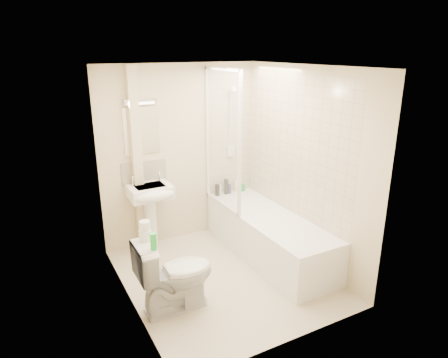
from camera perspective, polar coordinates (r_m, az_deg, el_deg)
floor at (r=4.86m, az=0.03°, el=-13.73°), size 2.50×2.50×0.00m
wall_back at (r=5.44m, az=-6.24°, el=3.47°), size 2.20×0.02×2.40m
wall_left at (r=3.98m, az=-14.07°, el=-2.55°), size 0.02×2.50×2.40m
wall_right at (r=4.94m, az=11.33°, el=1.72°), size 0.02×2.50×2.40m
ceiling at (r=4.13m, az=0.04°, el=15.81°), size 2.20×2.50×0.02m
tile_back at (r=5.69m, az=0.77°, el=6.56°), size 0.70×0.01×1.75m
tile_right at (r=5.02m, az=10.00°, el=4.72°), size 0.01×2.10×1.75m
pipe_boxing at (r=5.19m, az=-12.33°, el=2.44°), size 0.12×0.12×2.40m
splashback at (r=5.31m, az=-11.33°, el=0.95°), size 0.60×0.02×0.30m
mirror at (r=5.18m, az=-11.70°, el=6.77°), size 0.46×0.01×0.60m
strip_light at (r=5.10m, az=-11.89°, el=10.80°), size 0.42×0.07×0.07m
bathtub at (r=5.21m, az=6.36°, el=-7.90°), size 0.70×2.10×0.55m
shower_screen at (r=5.14m, az=-0.27°, el=5.60°), size 0.04×0.92×1.80m
shower_fixture at (r=5.63m, az=0.98°, el=7.69°), size 0.10×0.16×0.99m
pedestal_sink at (r=5.20m, az=-10.37°, el=-2.91°), size 0.53×0.49×1.03m
bottle_black_a at (r=5.73m, az=-0.94°, el=-1.57°), size 0.07×0.07×0.17m
bottle_white_a at (r=5.75m, az=-0.61°, el=-1.55°), size 0.05×0.05×0.16m
bottle_black_b at (r=5.79m, az=0.32°, el=-1.10°), size 0.06×0.06×0.22m
bottle_blue at (r=5.82m, az=0.77°, el=-1.41°), size 0.05×0.05×0.14m
bottle_cream at (r=5.87m, az=1.81°, el=-1.05°), size 0.05×0.05×0.17m
bottle_white_b at (r=5.90m, az=2.10°, el=-1.23°), size 0.05×0.05×0.12m
bottle_green at (r=5.93m, az=2.65°, el=-1.22°), size 0.07×0.07×0.10m
toilet at (r=4.18m, az=-7.01°, el=-13.30°), size 0.46×0.79×0.79m
toilet_roll_lower at (r=3.98m, az=-11.21°, el=-7.87°), size 0.12×0.12×0.10m
toilet_roll_upper at (r=3.95m, az=-11.25°, el=-6.55°), size 0.10×0.10×0.09m
green_bottle at (r=3.78m, az=-10.04°, el=-8.76°), size 0.06×0.06×0.16m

